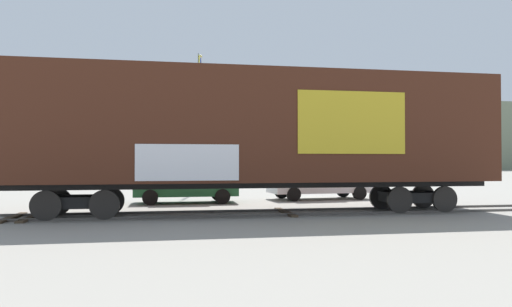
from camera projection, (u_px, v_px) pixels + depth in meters
ground_plane at (233, 214)px, 15.79m from camera, size 260.00×260.00×0.00m
track at (240, 213)px, 15.88m from camera, size 59.99×5.04×0.08m
freight_car at (257, 130)px, 16.02m from camera, size 16.62×3.98×5.02m
flagpole at (200, 101)px, 27.58m from camera, size 0.43×1.59×8.15m
hillside at (158, 135)px, 92.40m from camera, size 153.00×28.22×18.23m
parked_car_green at (185, 184)px, 20.16m from camera, size 4.42×2.11×1.56m
parked_car_white at (318, 181)px, 22.16m from camera, size 4.83×2.06×1.70m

